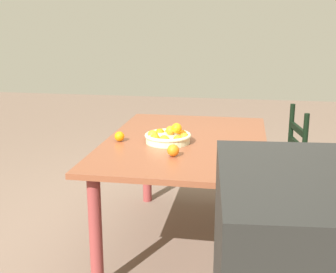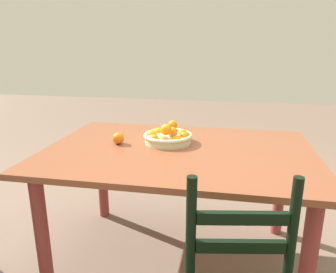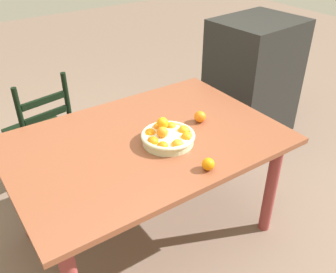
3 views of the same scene
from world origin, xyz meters
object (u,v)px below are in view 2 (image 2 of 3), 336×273
fruit_bowl (168,137)px  orange_loose_1 (173,125)px  dining_table (178,165)px  orange_loose_0 (118,138)px

fruit_bowl → orange_loose_1: bearing=-85.3°
dining_table → orange_loose_0: size_ratio=21.61×
fruit_bowl → orange_loose_1: fruit_bowl is taller
fruit_bowl → orange_loose_0: fruit_bowl is taller
orange_loose_0 → orange_loose_1: size_ratio=1.09×
dining_table → orange_loose_1: size_ratio=23.64×
dining_table → fruit_bowl: fruit_bowl is taller
fruit_bowl → orange_loose_1: 0.32m
dining_table → orange_loose_0: (0.38, -0.03, 0.14)m
orange_loose_0 → orange_loose_1: orange_loose_0 is taller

